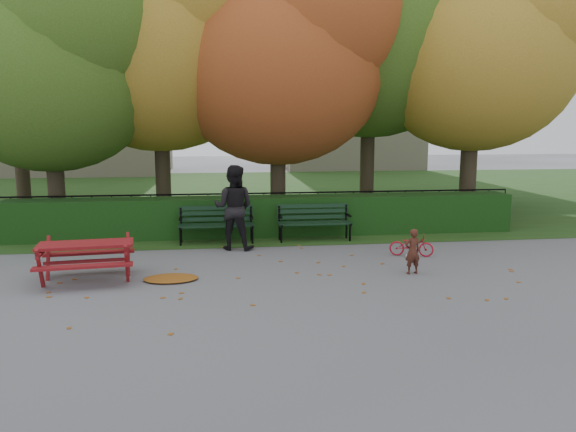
{
  "coord_description": "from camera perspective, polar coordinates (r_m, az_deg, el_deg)",
  "views": [
    {
      "loc": [
        -1.4,
        -9.78,
        2.77
      ],
      "look_at": [
        0.12,
        1.29,
        1.0
      ],
      "focal_mm": 35.0,
      "sensor_mm": 36.0,
      "label": 1
    }
  ],
  "objects": [
    {
      "name": "building_left",
      "position": [
        36.88,
        -20.44,
        15.83
      ],
      "size": [
        10.0,
        7.0,
        15.0
      ],
      "primitive_type": "cube",
      "color": "#BFB393",
      "rests_on": "ground"
    },
    {
      "name": "tree_g",
      "position": [
        21.98,
        19.25,
        15.32
      ],
      "size": [
        6.3,
        6.0,
        8.55
      ],
      "color": "#30251B",
      "rests_on": "ground"
    },
    {
      "name": "building_right",
      "position": [
        39.06,
        6.32,
        13.7
      ],
      "size": [
        9.0,
        6.0,
        12.0
      ],
      "primitive_type": "cube",
      "color": "#BFB393",
      "rests_on": "ground"
    },
    {
      "name": "bicycle",
      "position": [
        12.45,
        12.43,
        -2.9
      ],
      "size": [
        0.99,
        0.63,
        0.49
      ],
      "primitive_type": "imported",
      "rotation": [
        0.0,
        0.0,
        1.21
      ],
      "color": "#A90F22",
      "rests_on": "ground"
    },
    {
      "name": "tree_f",
      "position": [
        20.07,
        -25.43,
        16.53
      ],
      "size": [
        6.93,
        6.6,
        9.19
      ],
      "color": "#30251B",
      "rests_on": "ground"
    },
    {
      "name": "leaf_pile",
      "position": [
        10.56,
        -11.8,
        -6.21
      ],
      "size": [
        1.1,
        0.84,
        0.07
      ],
      "primitive_type": "ellipsoid",
      "rotation": [
        0.0,
        0.0,
        0.16
      ],
      "color": "brown",
      "rests_on": "ground"
    },
    {
      "name": "tree_a",
      "position": [
        15.91,
        -22.3,
        14.67
      ],
      "size": [
        5.88,
        5.6,
        7.48
      ],
      "color": "#30251B",
      "rests_on": "ground"
    },
    {
      "name": "iron_fence",
      "position": [
        15.3,
        -2.48,
        0.6
      ],
      "size": [
        14.0,
        0.04,
        1.02
      ],
      "color": "black",
      "rests_on": "ground"
    },
    {
      "name": "adult",
      "position": [
        12.81,
        -5.53,
        0.87
      ],
      "size": [
        1.11,
        0.98,
        1.93
      ],
      "primitive_type": "imported",
      "rotation": [
        0.0,
        0.0,
        2.84
      ],
      "color": "black",
      "rests_on": "ground"
    },
    {
      "name": "tree_e",
      "position": [
        17.6,
        19.82,
        16.04
      ],
      "size": [
        6.09,
        5.8,
        8.16
      ],
      "color": "#30251B",
      "rests_on": "ground"
    },
    {
      "name": "tree_b",
      "position": [
        16.76,
        -11.86,
        17.86
      ],
      "size": [
        6.72,
        6.4,
        8.79
      ],
      "color": "#30251B",
      "rests_on": "ground"
    },
    {
      "name": "tree_c",
      "position": [
        16.03,
        0.27,
        16.37
      ],
      "size": [
        6.3,
        6.0,
        8.0
      ],
      "color": "#30251B",
      "rests_on": "ground"
    },
    {
      "name": "bench_right",
      "position": [
        13.89,
        2.66,
        -0.33
      ],
      "size": [
        1.8,
        0.57,
        0.88
      ],
      "color": "black",
      "rests_on": "ground"
    },
    {
      "name": "tree_d",
      "position": [
        18.09,
        9.83,
        19.1
      ],
      "size": [
        7.14,
        6.8,
        9.58
      ],
      "color": "#30251B",
      "rests_on": "ground"
    },
    {
      "name": "picnic_table",
      "position": [
        10.8,
        -19.83,
        -3.4
      ],
      "size": [
        1.78,
        1.5,
        0.8
      ],
      "rotation": [
        0.0,
        0.0,
        0.11
      ],
      "color": "maroon",
      "rests_on": "ground"
    },
    {
      "name": "ground",
      "position": [
        10.26,
        0.32,
        -6.66
      ],
      "size": [
        90.0,
        90.0,
        0.0
      ],
      "primitive_type": "plane",
      "color": "slate",
      "rests_on": "ground"
    },
    {
      "name": "child",
      "position": [
        10.95,
        12.54,
        -3.53
      ],
      "size": [
        0.35,
        0.26,
        0.87
      ],
      "primitive_type": "imported",
      "rotation": [
        0.0,
        0.0,
        3.32
      ],
      "color": "#462016",
      "rests_on": "ground"
    },
    {
      "name": "hedge",
      "position": [
        14.52,
        -2.19,
        0.01
      ],
      "size": [
        13.0,
        0.9,
        1.0
      ],
      "primitive_type": "cube",
      "color": "black",
      "rests_on": "ground"
    },
    {
      "name": "bench_left",
      "position": [
        13.66,
        -7.29,
        -0.55
      ],
      "size": [
        1.8,
        0.57,
        0.88
      ],
      "color": "black",
      "rests_on": "ground"
    },
    {
      "name": "leaf_scatter",
      "position": [
        10.54,
        0.08,
        -6.2
      ],
      "size": [
        9.0,
        5.7,
        0.01
      ],
      "primitive_type": null,
      "color": "brown",
      "rests_on": "ground"
    },
    {
      "name": "grass_strip",
      "position": [
        23.98,
        -4.42,
        2.36
      ],
      "size": [
        90.0,
        90.0,
        0.0
      ],
      "primitive_type": "plane",
      "color": "#1E3D13",
      "rests_on": "ground"
    }
  ]
}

